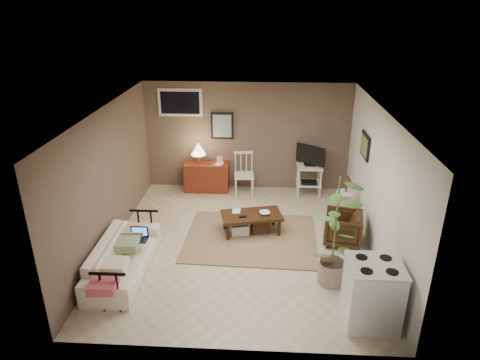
# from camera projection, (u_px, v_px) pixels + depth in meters

# --- Properties ---
(floor) EXTENTS (5.00, 5.00, 0.00)m
(floor) POSITION_uv_depth(u_px,v_px,m) (241.00, 243.00, 7.59)
(floor) COLOR #C1B293
(floor) RESTS_ON ground
(art_back) EXTENTS (0.50, 0.03, 0.60)m
(art_back) POSITION_uv_depth(u_px,v_px,m) (222.00, 126.00, 9.33)
(art_back) COLOR black
(art_right) EXTENTS (0.03, 0.60, 0.45)m
(art_right) POSITION_uv_depth(u_px,v_px,m) (365.00, 146.00, 7.84)
(art_right) COLOR black
(window) EXTENTS (0.96, 0.03, 0.60)m
(window) POSITION_uv_depth(u_px,v_px,m) (180.00, 103.00, 9.18)
(window) COLOR silver
(rug) EXTENTS (2.40, 1.95, 0.02)m
(rug) POSITION_uv_depth(u_px,v_px,m) (251.00, 238.00, 7.75)
(rug) COLOR #886F4F
(rug) RESTS_ON floor
(coffee_table) EXTENTS (1.18, 0.79, 0.41)m
(coffee_table) POSITION_uv_depth(u_px,v_px,m) (251.00, 222.00, 7.84)
(coffee_table) COLOR #321D0D
(coffee_table) RESTS_ON floor
(sofa) EXTENTS (0.55, 1.89, 0.74)m
(sofa) POSITION_uv_depth(u_px,v_px,m) (122.00, 252.00, 6.66)
(sofa) COLOR white
(sofa) RESTS_ON floor
(sofa_pillows) EXTENTS (0.36, 1.80, 0.13)m
(sofa_pillows) POSITION_uv_depth(u_px,v_px,m) (120.00, 255.00, 6.42)
(sofa_pillows) COLOR beige
(sofa_pillows) RESTS_ON sofa
(sofa_end_rails) EXTENTS (0.51, 1.89, 0.64)m
(sofa_end_rails) POSITION_uv_depth(u_px,v_px,m) (130.00, 255.00, 6.67)
(sofa_end_rails) COLOR black
(sofa_end_rails) RESTS_ON floor
(laptop) EXTENTS (0.29, 0.21, 0.20)m
(laptop) POSITION_uv_depth(u_px,v_px,m) (139.00, 236.00, 6.90)
(laptop) COLOR black
(laptop) RESTS_ON sofa
(red_console) EXTENTS (0.97, 0.43, 1.13)m
(red_console) POSITION_uv_depth(u_px,v_px,m) (206.00, 174.00, 9.57)
(red_console) COLOR maroon
(red_console) RESTS_ON floor
(spindle_chair) EXTENTS (0.46, 0.46, 0.94)m
(spindle_chair) POSITION_uv_depth(u_px,v_px,m) (244.00, 175.00, 9.37)
(spindle_chair) COLOR silver
(spindle_chair) RESTS_ON floor
(tv_stand) EXTENTS (0.58, 0.44, 1.14)m
(tv_stand) POSITION_uv_depth(u_px,v_px,m) (310.00, 169.00, 9.25)
(tv_stand) COLOR silver
(tv_stand) RESTS_ON floor
(side_table) EXTENTS (0.35, 0.35, 0.95)m
(side_table) POSITION_uv_depth(u_px,v_px,m) (346.00, 191.00, 8.23)
(side_table) COLOR silver
(side_table) RESTS_ON floor
(armchair) EXTENTS (0.69, 0.72, 0.64)m
(armchair) POSITION_uv_depth(u_px,v_px,m) (343.00, 227.00, 7.49)
(armchair) COLOR #321E0D
(armchair) RESTS_ON floor
(potted_plant) EXTENTS (0.44, 0.44, 1.78)m
(potted_plant) POSITION_uv_depth(u_px,v_px,m) (335.00, 228.00, 6.19)
(potted_plant) COLOR gray
(potted_plant) RESTS_ON floor
(stove) EXTENTS (0.70, 0.65, 0.91)m
(stove) POSITION_uv_depth(u_px,v_px,m) (372.00, 293.00, 5.58)
(stove) COLOR white
(stove) RESTS_ON floor
(bowl) EXTENTS (0.20, 0.09, 0.19)m
(bowl) POSITION_uv_depth(u_px,v_px,m) (265.00, 209.00, 7.75)
(bowl) COLOR #321D0D
(bowl) RESTS_ON coffee_table
(book_table) EXTENTS (0.15, 0.02, 0.20)m
(book_table) POSITION_uv_depth(u_px,v_px,m) (232.00, 206.00, 7.85)
(book_table) COLOR #321D0D
(book_table) RESTS_ON coffee_table
(book_console) EXTENTS (0.17, 0.07, 0.23)m
(book_console) POSITION_uv_depth(u_px,v_px,m) (215.00, 159.00, 9.38)
(book_console) COLOR #321D0D
(book_console) RESTS_ON red_console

